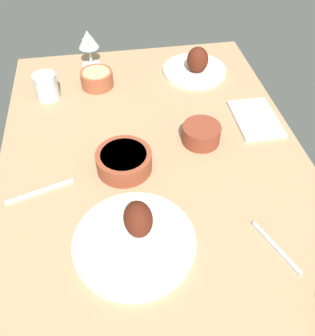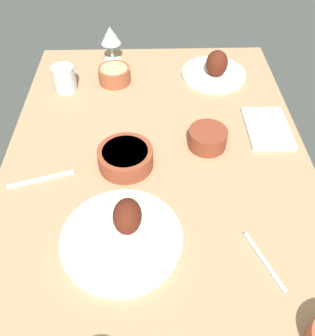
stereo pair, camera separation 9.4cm
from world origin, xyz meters
TOP-DOWN VIEW (x-y plane):
  - dining_table at (0.00, 0.00)cm, footprint 140.00×90.00cm
  - plate_center_main at (-48.51, 22.54)cm, footprint 23.84×23.84cm
  - plate_near_viewer at (20.96, -8.77)cm, footprint 29.32×29.32cm
  - bowl_potatoes at (-46.11, -14.45)cm, footprint 11.54×11.54cm
  - bowl_cream at (-3.41, -8.96)cm, footprint 15.72×15.72cm
  - bowl_pasta at (-11.03, 15.27)cm, footprint 11.56×11.56cm
  - wine_glass at (-60.87, -16.14)cm, footprint 7.60×7.60cm
  - water_tumbler at (-41.73, -31.71)cm, footprint 7.82×7.82cm
  - folded_napkin at (-17.94, 35.41)cm, footprint 19.91×13.47cm
  - fork_loose at (1.88, -32.28)cm, footprint 6.16×17.95cm
  - spoon_loose at (28.39, 23.63)cm, footprint 15.28×6.67cm

SIDE VIEW (x-z plane):
  - dining_table at x=0.00cm, z-range 0.00..4.00cm
  - fork_loose at x=1.88cm, z-range 4.00..4.80cm
  - spoon_loose at x=28.39cm, z-range 4.00..4.80cm
  - folded_napkin at x=-17.94cm, z-range 4.00..5.20cm
  - plate_near_viewer at x=20.96cm, z-range 1.35..10.67cm
  - plate_center_main at x=-48.51cm, z-range 1.54..12.30cm
  - bowl_cream at x=-3.41cm, z-range 4.25..9.88cm
  - bowl_potatoes at x=-46.11cm, z-range 4.25..9.93cm
  - bowl_pasta at x=-11.03cm, z-range 4.25..9.95cm
  - water_tumbler at x=-41.73cm, z-range 4.00..12.96cm
  - wine_glass at x=-60.87cm, z-range 6.93..20.93cm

